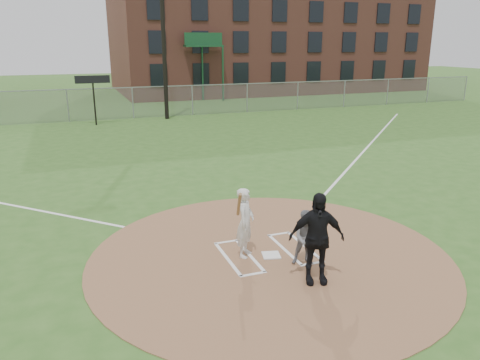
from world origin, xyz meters
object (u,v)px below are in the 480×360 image
object	(u,v)px
catcher	(306,238)
batter_at_plate	(245,222)
umpire	(316,238)
home_plate	(271,255)

from	to	relation	value
catcher	batter_at_plate	xyz separation A→B (m)	(-1.12, 0.87, 0.19)
umpire	batter_at_plate	bearing A→B (deg)	136.02
batter_at_plate	home_plate	bearing A→B (deg)	-22.72
home_plate	catcher	bearing A→B (deg)	-48.39
home_plate	catcher	size ratio (longest dim) A/B	0.32
home_plate	umpire	size ratio (longest dim) A/B	0.21
catcher	batter_at_plate	distance (m)	1.43
batter_at_plate	umpire	bearing A→B (deg)	-60.98
home_plate	umpire	world-z (taller)	umpire
home_plate	catcher	world-z (taller)	catcher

